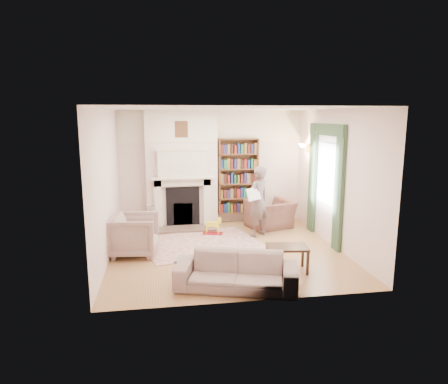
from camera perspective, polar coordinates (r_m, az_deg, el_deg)
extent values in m
plane|color=#98633C|center=(8.10, 0.28, -8.35)|extent=(4.50, 4.50, 0.00)
plane|color=white|center=(7.65, 0.30, 11.87)|extent=(4.50, 4.50, 0.00)
plane|color=white|center=(9.96, -1.79, 3.57)|extent=(4.50, 0.00, 4.50)
plane|color=white|center=(5.59, 3.99, -2.28)|extent=(4.50, 0.00, 4.50)
plane|color=white|center=(7.72, -16.43, 0.98)|extent=(0.00, 4.50, 4.50)
plane|color=white|center=(8.41, 15.61, 1.81)|extent=(0.00, 4.50, 4.50)
cube|color=white|center=(9.72, -6.06, 3.33)|extent=(1.70, 0.35, 2.80)
cube|color=silver|center=(9.46, -5.95, 2.03)|extent=(1.47, 0.24, 0.05)
cube|color=black|center=(9.69, -5.89, -2.10)|extent=(0.80, 0.06, 0.96)
cube|color=silver|center=(9.44, -5.99, 4.06)|extent=(1.15, 0.18, 0.62)
cube|color=brown|center=(9.96, 2.03, 2.26)|extent=(1.00, 0.24, 1.85)
cube|color=silver|center=(8.76, 14.46, 2.54)|extent=(0.02, 0.90, 1.30)
cube|color=#2A422B|center=(8.15, 16.09, 0.08)|extent=(0.07, 0.32, 2.40)
cube|color=#2A422B|center=(9.42, 12.52, 1.66)|extent=(0.07, 0.32, 2.40)
cube|color=#2A422B|center=(8.66, 14.48, 8.64)|extent=(0.09, 1.70, 0.24)
cube|color=beige|center=(8.52, -3.30, -7.35)|extent=(2.74, 2.35, 0.01)
imported|color=#4C3028|center=(9.67, 6.60, -3.16)|extent=(1.23, 1.15, 0.66)
imported|color=#BDAC9C|center=(7.94, -12.62, -6.00)|extent=(0.96, 0.94, 0.79)
imported|color=gray|center=(6.35, 1.78, -11.27)|extent=(2.02, 1.25, 0.55)
imported|color=#61504D|center=(8.89, 4.89, -1.35)|extent=(0.69, 0.64, 1.58)
cube|color=white|center=(8.63, 4.26, -0.30)|extent=(0.38, 0.31, 0.26)
cylinder|color=#ACAEB4|center=(9.70, -10.34, -3.58)|extent=(0.29, 0.29, 0.55)
cube|color=gold|center=(7.57, -5.53, -9.58)|extent=(0.44, 0.44, 0.03)
cube|color=red|center=(7.76, -2.65, -8.95)|extent=(0.33, 0.24, 0.05)
cube|color=red|center=(7.73, 4.68, -9.19)|extent=(0.30, 0.28, 0.02)
cube|color=red|center=(7.52, 1.09, -9.74)|extent=(0.29, 0.27, 0.02)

